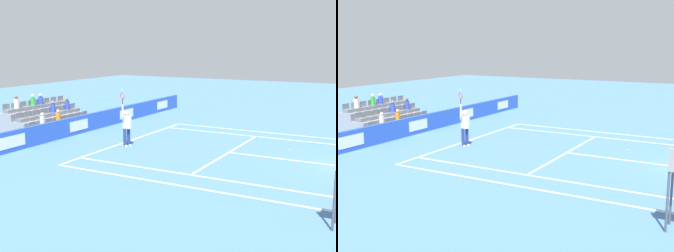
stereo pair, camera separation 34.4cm
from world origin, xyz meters
TOP-DOWN VIEW (x-y plane):
  - line_baseline at (0.00, -11.89)m, footprint 10.97×0.10m
  - line_service at (0.00, -6.40)m, footprint 8.23×0.10m
  - line_centre_service at (0.00, -3.20)m, footprint 0.10×6.40m
  - line_singles_sideline_left at (4.12, -5.95)m, footprint 0.10×11.89m
  - line_singles_sideline_right at (-4.12, -5.95)m, footprint 0.10×11.89m
  - line_doubles_sideline_left at (5.49, -5.95)m, footprint 0.10×11.89m
  - line_doubles_sideline_right at (-5.49, -5.95)m, footprint 0.10×11.89m
  - line_centre_mark at (0.00, -11.79)m, footprint 0.10×0.20m
  - sponsor_barrier at (0.00, -15.45)m, footprint 23.91×0.22m
  - tennis_player at (1.21, -11.32)m, footprint 0.51×0.43m
  - stadium_stand at (0.01, -17.76)m, footprint 4.96×2.85m
  - loose_tennis_ball at (-1.77, -3.99)m, footprint 0.07×0.07m

SIDE VIEW (x-z plane):
  - line_baseline at x=0.00m, z-range 0.00..0.01m
  - line_service at x=0.00m, z-range 0.00..0.01m
  - line_centre_service at x=0.00m, z-range 0.00..0.01m
  - line_singles_sideline_left at x=4.12m, z-range 0.00..0.01m
  - line_singles_sideline_right at x=-4.12m, z-range 0.00..0.01m
  - line_doubles_sideline_left at x=5.49m, z-range 0.00..0.01m
  - line_doubles_sideline_right at x=-5.49m, z-range 0.00..0.01m
  - line_centre_mark at x=0.00m, z-range 0.00..0.01m
  - loose_tennis_ball at x=-1.77m, z-range 0.00..0.07m
  - sponsor_barrier at x=0.00m, z-range 0.00..1.01m
  - stadium_stand at x=0.01m, z-range -0.53..1.63m
  - tennis_player at x=1.21m, z-range -0.43..2.42m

